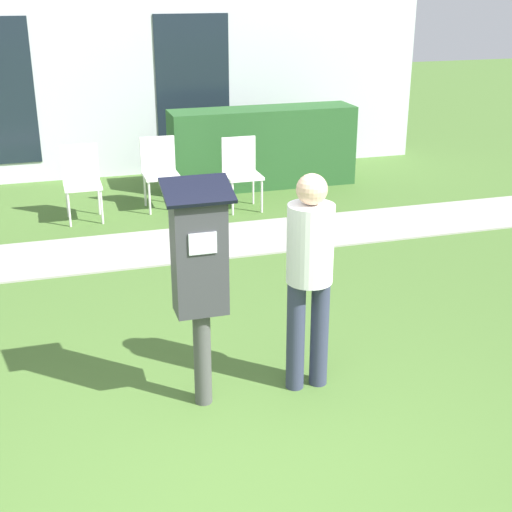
{
  "coord_description": "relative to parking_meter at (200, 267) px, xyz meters",
  "views": [
    {
      "loc": [
        -0.81,
        -3.4,
        2.76
      ],
      "look_at": [
        0.46,
        0.8,
        1.05
      ],
      "focal_mm": 50.0,
      "sensor_mm": 36.0,
      "label": 1
    }
  ],
  "objects": [
    {
      "name": "ground_plane",
      "position": [
        -0.08,
        -0.8,
        -1.02
      ],
      "size": [
        40.0,
        40.0,
        0.0
      ],
      "primitive_type": "plane",
      "color": "#476B2D"
    },
    {
      "name": "sidewalk",
      "position": [
        -0.08,
        3.13,
        -1.01
      ],
      "size": [
        12.0,
        1.1,
        0.02
      ],
      "color": "#A3A099",
      "rests_on": "ground"
    },
    {
      "name": "hedge_row",
      "position": [
        2.06,
        5.22,
        -0.47
      ],
      "size": [
        2.6,
        0.6,
        1.1
      ],
      "color": "#285628",
      "rests_on": "ground"
    },
    {
      "name": "building_facade",
      "position": [
        -0.08,
        6.47,
        0.58
      ],
      "size": [
        10.0,
        0.26,
        3.2
      ],
      "color": "silver",
      "rests_on": "ground"
    },
    {
      "name": "outdoor_chair_middle",
      "position": [
        0.5,
        4.62,
        -0.49
      ],
      "size": [
        0.44,
        0.44,
        0.9
      ],
      "rotation": [
        0.0,
        0.0,
        0.36
      ],
      "color": "white",
      "rests_on": "ground"
    },
    {
      "name": "outdoor_chair_right",
      "position": [
        1.48,
        4.3,
        -0.49
      ],
      "size": [
        0.44,
        0.44,
        0.9
      ],
      "rotation": [
        0.0,
        0.0,
        -0.18
      ],
      "color": "white",
      "rests_on": "ground"
    },
    {
      "name": "parking_meter",
      "position": [
        0.0,
        0.0,
        0.0
      ],
      "size": [
        0.44,
        0.31,
        1.59
      ],
      "color": "#4C4C4C",
      "rests_on": "ground"
    },
    {
      "name": "person_standing",
      "position": [
        0.76,
        0.0,
        -0.09
      ],
      "size": [
        0.32,
        0.32,
        1.58
      ],
      "rotation": [
        0.0,
        0.0,
        0.28
      ],
      "color": "#333851",
      "rests_on": "ground"
    },
    {
      "name": "outdoor_chair_left",
      "position": [
        -0.49,
        4.43,
        -0.49
      ],
      "size": [
        0.44,
        0.44,
        0.9
      ],
      "rotation": [
        0.0,
        0.0,
        0.11
      ],
      "color": "white",
      "rests_on": "ground"
    }
  ]
}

